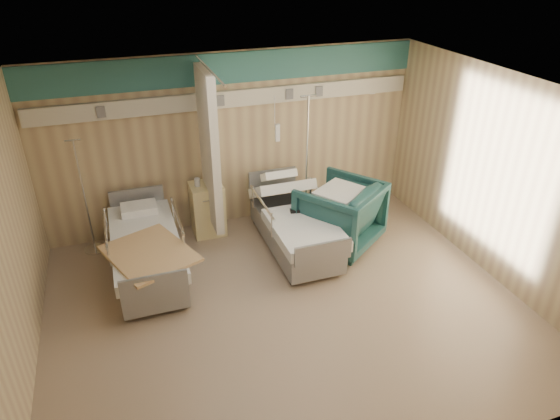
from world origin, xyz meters
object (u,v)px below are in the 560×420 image
object	(u,v)px
visitor_armchair	(340,214)
iv_stand_right	(306,195)
iv_stand_left	(91,229)
bedside_cabinet	(208,209)
bed_right	(295,230)
bed_left	(148,256)

from	to	relation	value
visitor_armchair	iv_stand_right	distance (m)	0.92
iv_stand_left	bedside_cabinet	bearing A→B (deg)	-1.34
bed_right	iv_stand_right	world-z (taller)	iv_stand_right
bedside_cabinet	iv_stand_right	world-z (taller)	iv_stand_right
iv_stand_right	bed_left	bearing A→B (deg)	-163.36
iv_stand_left	bed_left	bearing A→B (deg)	-52.26
bed_left	visitor_armchair	xyz separation A→B (m)	(2.90, -0.09, 0.20)
bed_left	visitor_armchair	world-z (taller)	visitor_armchair
bed_left	bedside_cabinet	bearing A→B (deg)	40.60
iv_stand_right	iv_stand_left	world-z (taller)	iv_stand_right
iv_stand_right	iv_stand_left	bearing A→B (deg)	177.75
iv_stand_right	iv_stand_left	xyz separation A→B (m)	(-3.43, 0.13, -0.07)
bed_left	iv_stand_left	distance (m)	1.19
bedside_cabinet	iv_stand_left	size ratio (longest dim) A/B	0.47
visitor_armchair	iv_stand_right	bearing A→B (deg)	-113.08
bed_left	bedside_cabinet	xyz separation A→B (m)	(1.05, 0.90, 0.11)
bed_right	iv_stand_left	xyz separation A→B (m)	(-2.93, 0.94, 0.05)
iv_stand_right	bed_right	bearing A→B (deg)	-121.78
bedside_cabinet	iv_stand_left	distance (m)	1.78
visitor_armchair	iv_stand_left	size ratio (longest dim) A/B	0.62
iv_stand_right	bedside_cabinet	bearing A→B (deg)	176.78
bedside_cabinet	visitor_armchair	distance (m)	2.10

